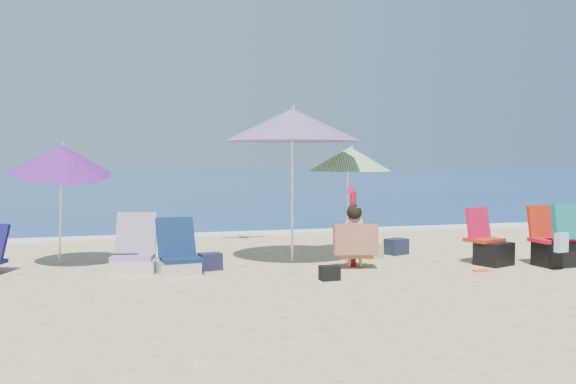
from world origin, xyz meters
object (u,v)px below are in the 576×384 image
object	(u,v)px
furled_umbrella	(353,221)
chair_navy	(178,259)
person_center	(355,237)
chair_rainbow	(134,257)
umbrella_blue	(62,159)
camp_chair_left	(490,248)
umbrella_turquoise	(292,125)
camp_chair_right	(555,244)
umbrella_striped	(350,159)

from	to	relation	value
furled_umbrella	chair_navy	size ratio (longest dim) A/B	1.61
chair_navy	furled_umbrella	bearing A→B (deg)	-3.21
chair_navy	person_center	distance (m)	2.54
chair_rainbow	person_center	bearing A→B (deg)	-10.12
furled_umbrella	umbrella_blue	bearing A→B (deg)	164.35
chair_navy	camp_chair_left	distance (m)	4.62
umbrella_turquoise	camp_chair_left	world-z (taller)	umbrella_turquoise
umbrella_turquoise	umbrella_blue	size ratio (longest dim) A/B	1.39
umbrella_blue	camp_chair_right	distance (m)	7.35
camp_chair_left	camp_chair_right	bearing A→B (deg)	-26.46
furled_umbrella	camp_chair_right	world-z (taller)	furled_umbrella
umbrella_blue	person_center	size ratio (longest dim) A/B	2.09
furled_umbrella	person_center	distance (m)	0.26
chair_navy	camp_chair_right	distance (m)	5.49
umbrella_striped	chair_navy	xyz separation A→B (m)	(-2.91, -0.93, -1.38)
chair_navy	camp_chair_left	world-z (taller)	camp_chair_left
furled_umbrella	chair_rainbow	bearing A→B (deg)	172.30
umbrella_blue	camp_chair_left	xyz separation A→B (m)	(6.15, -1.56, -1.33)
umbrella_turquoise	chair_navy	size ratio (longest dim) A/B	3.57
chair_navy	chair_rainbow	distance (m)	0.65
umbrella_striped	camp_chair_left	size ratio (longest dim) A/B	2.13
umbrella_blue	person_center	xyz separation A→B (m)	(4.08, -1.28, -1.14)
umbrella_striped	umbrella_blue	bearing A→B (deg)	179.02
camp_chair_left	chair_rainbow	bearing A→B (deg)	170.87
umbrella_striped	chair_rainbow	world-z (taller)	umbrella_striped
umbrella_blue	chair_rainbow	size ratio (longest dim) A/B	2.24
umbrella_turquoise	person_center	xyz separation A→B (m)	(0.73, -0.73, -1.65)
camp_chair_left	person_center	xyz separation A→B (m)	(-2.07, 0.28, 0.20)
furled_umbrella	camp_chair_left	world-z (taller)	furled_umbrella
umbrella_striped	camp_chair_right	world-z (taller)	umbrella_striped
chair_rainbow	person_center	distance (m)	3.16
umbrella_turquoise	camp_chair_right	world-z (taller)	umbrella_turquoise
umbrella_turquoise	camp_chair_left	distance (m)	3.51
chair_rainbow	camp_chair_right	distance (m)	6.12
camp_chair_left	camp_chair_right	distance (m)	0.92
furled_umbrella	camp_chair_left	bearing A→B (deg)	-11.29
umbrella_striped	chair_navy	size ratio (longest dim) A/B	2.39
person_center	umbrella_turquoise	bearing A→B (deg)	134.98
furled_umbrella	person_center	size ratio (longest dim) A/B	1.32
chair_navy	camp_chair_left	bearing A→B (deg)	-6.86
chair_navy	camp_chair_left	size ratio (longest dim) A/B	0.89
camp_chair_right	person_center	bearing A→B (deg)	166.68
umbrella_striped	chair_navy	bearing A→B (deg)	-162.25
chair_navy	umbrella_striped	bearing A→B (deg)	17.75
umbrella_striped	umbrella_blue	xyz separation A→B (m)	(-4.47, 0.08, 0.00)
camp_chair_right	chair_rainbow	bearing A→B (deg)	168.32
umbrella_turquoise	umbrella_striped	distance (m)	1.32
chair_rainbow	camp_chair_right	size ratio (longest dim) A/B	0.92
chair_navy	camp_chair_right	world-z (taller)	camp_chair_right
umbrella_turquoise	chair_navy	world-z (taller)	umbrella_turquoise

